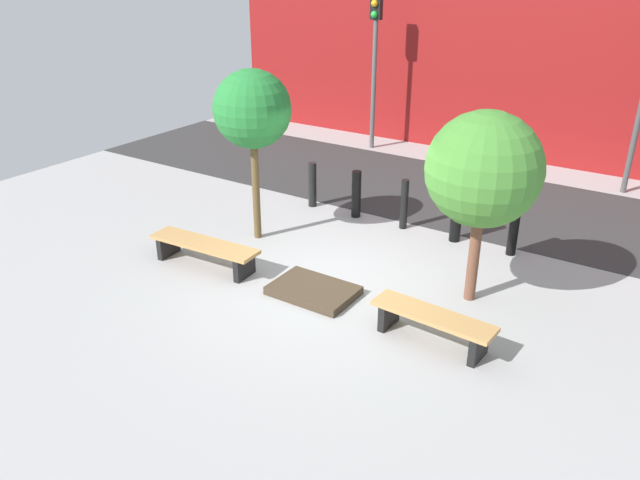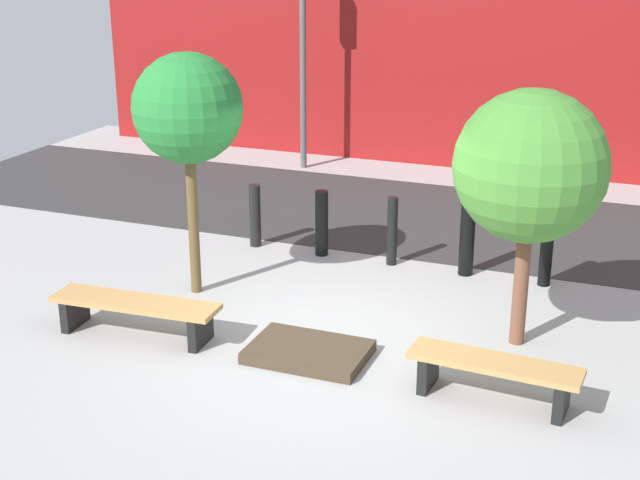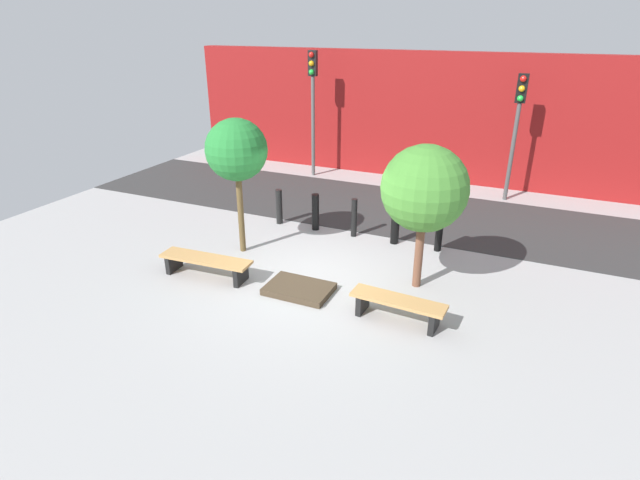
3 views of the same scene
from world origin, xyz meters
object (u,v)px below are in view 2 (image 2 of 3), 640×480
at_px(bollard_far_right, 547,248).
at_px(tree_behind_right_bench, 530,167).
at_px(planter_bed, 308,352).
at_px(bollard_right, 467,238).
at_px(tree_behind_left_bench, 188,110).
at_px(bollard_far_left, 255,216).
at_px(bench_right, 494,372).
at_px(bench_left, 135,309).
at_px(traffic_light_west, 302,22).
at_px(bollard_left, 322,223).
at_px(bollard_center, 392,231).

bearing_deg(bollard_far_right, tree_behind_right_bench, -91.16).
distance_m(planter_bed, bollard_right, 3.27).
bearing_deg(tree_behind_left_bench, bollard_far_left, 91.16).
bearing_deg(tree_behind_left_bench, bollard_right, 31.00).
bearing_deg(bench_right, bench_left, -176.51).
xyz_separation_m(bench_right, traffic_light_west, (-5.22, 7.71, 2.47)).
bearing_deg(bollard_left, tree_behind_left_bench, -118.43).
distance_m(bollard_far_left, traffic_light_west, 5.13).
bearing_deg(bench_left, bench_right, -3.49).
xyz_separation_m(bench_right, bollard_far_right, (0.04, 3.27, 0.20)).
xyz_separation_m(bench_left, traffic_light_west, (-1.11, 7.71, 2.47)).
bearing_deg(tree_behind_right_bench, bollard_center, 137.80).
height_order(bollard_left, bollard_far_right, bollard_far_right).
height_order(bench_left, bench_right, bench_right).
distance_m(bench_left, planter_bed, 2.08).
xyz_separation_m(bench_right, bollard_center, (-2.05, 3.27, 0.17)).
bearing_deg(tree_behind_right_bench, bollard_far_left, 155.81).
height_order(tree_behind_left_bench, traffic_light_west, traffic_light_west).
height_order(bollard_far_left, bollard_right, bollard_right).
bearing_deg(traffic_light_west, tree_behind_left_bench, -79.98).
height_order(bollard_far_right, traffic_light_west, traffic_light_west).
bearing_deg(bollard_far_left, tree_behind_left_bench, -88.84).
bearing_deg(bollard_center, bollard_far_left, 180.00).
distance_m(bollard_right, traffic_light_west, 6.53).
height_order(bollard_far_left, bollard_center, bollard_center).
height_order(bollard_right, bollard_far_right, bollard_right).
relative_size(bench_left, tree_behind_left_bench, 0.66).
bearing_deg(bollard_far_right, bench_left, -141.74).
relative_size(tree_behind_right_bench, bollard_far_left, 3.10).
relative_size(bollard_right, traffic_light_west, 0.25).
distance_m(bench_right, traffic_light_west, 9.64).
height_order(bench_right, planter_bed, bench_right).
bearing_deg(bollard_far_left, bollard_center, 0.00).
bearing_deg(bollard_far_right, bollard_far_left, 180.00).
xyz_separation_m(tree_behind_left_bench, bollard_center, (2.05, 1.86, -1.88)).
bearing_deg(bench_right, bollard_center, 125.63).
bearing_deg(bollard_left, bench_left, -107.14).
height_order(bench_right, tree_behind_left_bench, tree_behind_left_bench).
distance_m(planter_bed, bollard_far_right, 3.74).
distance_m(bench_right, tree_behind_left_bench, 4.80).
distance_m(bench_right, bollard_far_right, 3.28).
bearing_deg(bollard_right, traffic_light_west, 133.48).
xyz_separation_m(bench_left, bollard_far_left, (-0.04, 3.27, 0.14)).
xyz_separation_m(tree_behind_left_bench, bollard_far_left, (-0.04, 1.86, -1.90)).
height_order(bench_left, bollard_far_left, bollard_far_left).
height_order(bench_right, bollard_far_right, bollard_far_right).
bearing_deg(planter_bed, bollard_far_left, 124.27).
height_order(planter_bed, bollard_left, bollard_left).
height_order(bollard_left, bollard_center, bollard_center).
bearing_deg(bench_right, tree_behind_left_bench, 164.59).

